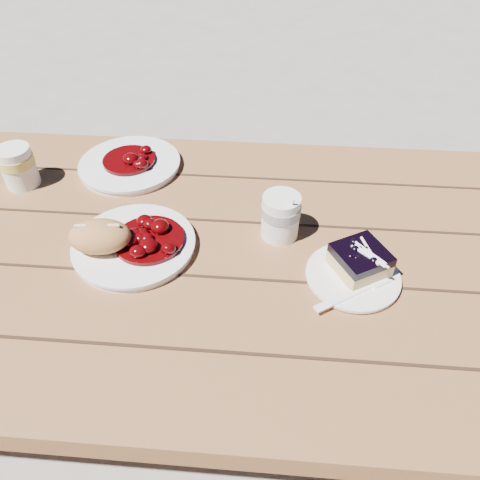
# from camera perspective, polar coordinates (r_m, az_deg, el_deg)

# --- Properties ---
(ground) EXTENTS (60.00, 60.00, 0.00)m
(ground) POSITION_cam_1_polar(r_m,az_deg,el_deg) (1.58, -12.39, -20.33)
(ground) COLOR gray
(ground) RESTS_ON ground
(picnic_table) EXTENTS (2.00, 1.55, 0.75)m
(picnic_table) POSITION_cam_1_polar(r_m,az_deg,el_deg) (1.10, -16.88, -6.14)
(picnic_table) COLOR brown
(picnic_table) RESTS_ON ground
(main_plate) EXTENTS (0.23, 0.23, 0.02)m
(main_plate) POSITION_cam_1_polar(r_m,az_deg,el_deg) (0.94, -12.76, -0.67)
(main_plate) COLOR white
(main_plate) RESTS_ON picnic_table
(goulash_stew) EXTENTS (0.14, 0.14, 0.04)m
(goulash_stew) POSITION_cam_1_polar(r_m,az_deg,el_deg) (0.91, -11.15, 0.75)
(goulash_stew) COLOR #470204
(goulash_stew) RESTS_ON main_plate
(bread_roll) EXTENTS (0.13, 0.09, 0.06)m
(bread_roll) POSITION_cam_1_polar(r_m,az_deg,el_deg) (0.92, -16.72, 0.42)
(bread_roll) COLOR #B87E47
(bread_roll) RESTS_ON main_plate
(dessert_plate) EXTENTS (0.17, 0.17, 0.01)m
(dessert_plate) POSITION_cam_1_polar(r_m,az_deg,el_deg) (0.89, 13.57, -4.37)
(dessert_plate) COLOR white
(dessert_plate) RESTS_ON picnic_table
(blueberry_cake) EXTENTS (0.12, 0.12, 0.05)m
(blueberry_cake) POSITION_cam_1_polar(r_m,az_deg,el_deg) (0.88, 14.43, -2.37)
(blueberry_cake) COLOR tan
(blueberry_cake) RESTS_ON dessert_plate
(fork_dessert) EXTENTS (0.15, 0.11, 0.00)m
(fork_dessert) POSITION_cam_1_polar(r_m,az_deg,el_deg) (0.84, 12.65, -6.71)
(fork_dessert) COLOR white
(fork_dessert) RESTS_ON dessert_plate
(coffee_cup) EXTENTS (0.07, 0.07, 0.09)m
(coffee_cup) POSITION_cam_1_polar(r_m,az_deg,el_deg) (0.92, 4.97, 2.89)
(coffee_cup) COLOR white
(coffee_cup) RESTS_ON picnic_table
(second_plate) EXTENTS (0.23, 0.23, 0.02)m
(second_plate) POSITION_cam_1_polar(r_m,az_deg,el_deg) (1.17, -13.26, 8.90)
(second_plate) COLOR white
(second_plate) RESTS_ON picnic_table
(second_stew) EXTENTS (0.12, 0.12, 0.04)m
(second_stew) POSITION_cam_1_polar(r_m,az_deg,el_deg) (1.15, -13.49, 10.09)
(second_stew) COLOR #470204
(second_stew) RESTS_ON second_plate
(second_cup) EXTENTS (0.07, 0.07, 0.09)m
(second_cup) POSITION_cam_1_polar(r_m,az_deg,el_deg) (1.17, -25.43, 8.08)
(second_cup) COLOR white
(second_cup) RESTS_ON picnic_table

